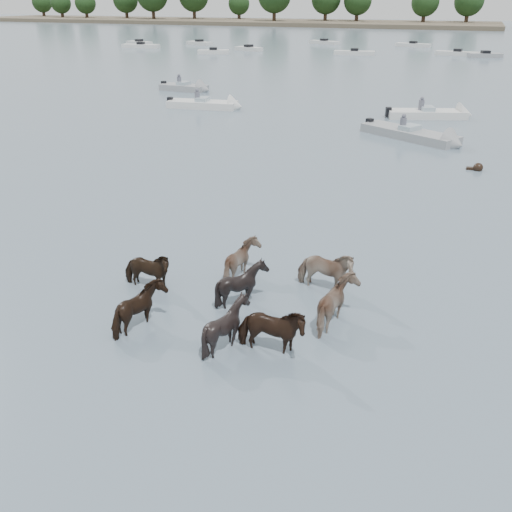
% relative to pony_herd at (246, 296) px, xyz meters
% --- Properties ---
extents(ground, '(400.00, 400.00, 0.00)m').
position_rel_pony_herd_xyz_m(ground, '(-0.25, -1.85, -0.49)').
color(ground, slate).
rests_on(ground, ground).
extents(shoreline, '(160.00, 30.00, 1.00)m').
position_rel_pony_herd_xyz_m(shoreline, '(-70.25, 148.15, 0.01)').
color(shoreline, '#4C4233').
rests_on(shoreline, ground).
extents(pony_herd, '(6.76, 4.73, 1.35)m').
position_rel_pony_herd_xyz_m(pony_herd, '(0.00, 0.00, 0.00)').
color(pony_herd, black).
rests_on(pony_herd, ground).
extents(swimming_pony, '(0.72, 0.44, 0.44)m').
position_rel_pony_herd_xyz_m(swimming_pony, '(5.23, 15.15, -0.39)').
color(swimming_pony, black).
rests_on(swimming_pony, ground).
extents(motorboat_a, '(5.63, 2.29, 1.92)m').
position_rel_pony_herd_xyz_m(motorboat_a, '(-12.47, 24.43, -0.27)').
color(motorboat_a, silver).
rests_on(motorboat_a, ground).
extents(motorboat_b, '(6.13, 4.37, 1.92)m').
position_rel_pony_herd_xyz_m(motorboat_b, '(2.30, 19.92, -0.27)').
color(motorboat_b, gray).
rests_on(motorboat_b, ground).
extents(motorboat_c, '(5.66, 3.29, 1.92)m').
position_rel_pony_herd_xyz_m(motorboat_c, '(2.70, 26.77, -0.27)').
color(motorboat_c, silver).
rests_on(motorboat_c, ground).
extents(motorboat_f, '(4.69, 1.92, 1.92)m').
position_rel_pony_herd_xyz_m(motorboat_f, '(-17.49, 30.74, -0.26)').
color(motorboat_f, gray).
rests_on(motorboat_f, ground).
extents(distant_flotilla, '(100.69, 28.91, 0.93)m').
position_rel_pony_herd_xyz_m(distant_flotilla, '(0.19, 71.70, -0.23)').
color(distant_flotilla, silver).
rests_on(distant_flotilla, ground).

